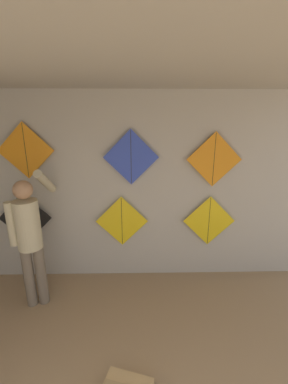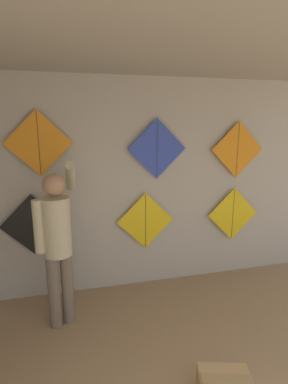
# 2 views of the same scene
# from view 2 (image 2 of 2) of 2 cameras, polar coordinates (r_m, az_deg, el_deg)

# --- Properties ---
(back_panel) EXTENTS (5.52, 0.06, 2.80)m
(back_panel) POSITION_cam_2_polar(r_m,az_deg,el_deg) (4.02, -0.02, 1.12)
(back_panel) COLOR #BCB7AD
(back_panel) RESTS_ON ground
(ceiling_slab) EXTENTS (5.52, 4.29, 0.04)m
(ceiling_slab) POSITION_cam_2_polar(r_m,az_deg,el_deg) (2.33, 12.12, 27.39)
(ceiling_slab) COLOR #A8A399
(shopkeeper) EXTENTS (0.45, 0.69, 1.85)m
(shopkeeper) POSITION_cam_2_polar(r_m,az_deg,el_deg) (3.36, -16.18, -8.27)
(shopkeeper) COLOR #726656
(shopkeeper) RESTS_ON ground
(kite_0) EXTENTS (0.78, 0.01, 0.78)m
(kite_0) POSITION_cam_2_polar(r_m,az_deg,el_deg) (3.95, -20.35, -5.90)
(kite_0) COLOR black
(kite_1) EXTENTS (0.78, 0.01, 0.78)m
(kite_1) POSITION_cam_2_polar(r_m,az_deg,el_deg) (4.06, 0.22, -5.52)
(kite_1) COLOR yellow
(kite_2) EXTENTS (0.78, 0.01, 0.78)m
(kite_2) POSITION_cam_2_polar(r_m,az_deg,el_deg) (4.55, 16.56, -4.04)
(kite_2) COLOR yellow
(kite_3) EXTENTS (0.78, 0.01, 0.78)m
(kite_3) POSITION_cam_2_polar(r_m,az_deg,el_deg) (3.74, -19.44, 8.76)
(kite_3) COLOR orange
(kite_4) EXTENTS (0.78, 0.01, 0.78)m
(kite_4) POSITION_cam_2_polar(r_m,az_deg,el_deg) (3.90, 2.49, 8.22)
(kite_4) COLOR blue
(kite_5) EXTENTS (0.78, 0.01, 0.78)m
(kite_5) POSITION_cam_2_polar(r_m,az_deg,el_deg) (4.38, 17.39, 7.71)
(kite_5) COLOR orange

